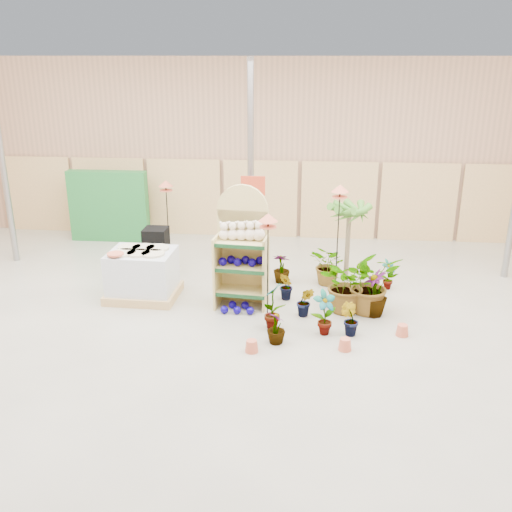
{
  "coord_description": "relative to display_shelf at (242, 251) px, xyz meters",
  "views": [
    {
      "loc": [
        1.24,
        -8.42,
        4.53
      ],
      "look_at": [
        0.3,
        1.5,
        1.0
      ],
      "focal_mm": 40.0,
      "sensor_mm": 36.0,
      "label": 1
    }
  ],
  "objects": [
    {
      "name": "display_shelf",
      "position": [
        0.0,
        0.0,
        0.0
      ],
      "size": [
        1.01,
        0.69,
        2.3
      ],
      "rotation": [
        0.0,
        0.0,
        -0.09
      ],
      "color": "tan",
      "rests_on": "ground"
    },
    {
      "name": "potted_plant_11",
      "position": [
        0.69,
        1.12,
        -0.74
      ],
      "size": [
        0.4,
        0.4,
        0.63
      ],
      "primitive_type": "imported",
      "rotation": [
        0.0,
        0.0,
        3.01
      ],
      "color": "#427F26",
      "rests_on": "ground"
    },
    {
      "name": "trellis_stock",
      "position": [
        -3.83,
        3.6,
        -0.15
      ],
      "size": [
        2.0,
        0.3,
        1.8
      ],
      "primitive_type": "cube",
      "color": "#1E6B2D",
      "rests_on": "ground"
    },
    {
      "name": "potted_plant_0",
      "position": [
        0.64,
        -1.02,
        -0.61
      ],
      "size": [
        0.49,
        0.56,
        0.89
      ],
      "primitive_type": "imported",
      "rotation": [
        0.0,
        0.0,
        4.25
      ],
      "color": "#427F26",
      "rests_on": "ground"
    },
    {
      "name": "potted_plant_9",
      "position": [
        1.96,
        -1.15,
        -0.77
      ],
      "size": [
        0.4,
        0.38,
        0.57
      ],
      "primitive_type": "imported",
      "rotation": [
        0.0,
        0.0,
        2.6
      ],
      "color": "#427F26",
      "rests_on": "ground"
    },
    {
      "name": "potted_plant_5",
      "position": [
        0.84,
        0.21,
        -0.77
      ],
      "size": [
        0.34,
        0.38,
        0.57
      ],
      "primitive_type": "imported",
      "rotation": [
        0.0,
        0.0,
        5.06
      ],
      "color": "#427F26",
      "rests_on": "ground"
    },
    {
      "name": "gazing_balls_floor",
      "position": [
        -0.04,
        -0.43,
        -0.98
      ],
      "size": [
        0.63,
        0.39,
        0.15
      ],
      "color": "#0B026E",
      "rests_on": "ground"
    },
    {
      "name": "gazing_balls_shelf",
      "position": [
        0.0,
        -0.13,
        -0.15
      ],
      "size": [
        0.85,
        0.29,
        0.16
      ],
      "color": "#0B026E",
      "rests_on": "display_shelf"
    },
    {
      "name": "potted_plant_6",
      "position": [
        1.68,
        1.09,
        -0.63
      ],
      "size": [
        1.01,
        1.01,
        0.85
      ],
      "primitive_type": "imported",
      "rotation": [
        0.0,
        0.0,
        5.47
      ],
      "color": "#427F26",
      "rests_on": "ground"
    },
    {
      "name": "teddy_bears",
      "position": [
        0.04,
        -0.11,
        0.4
      ],
      "size": [
        0.86,
        0.24,
        0.37
      ],
      "color": "beige",
      "rests_on": "display_shelf"
    },
    {
      "name": "potted_plant_1",
      "position": [
        1.21,
        -0.49,
        -0.76
      ],
      "size": [
        0.34,
        0.29,
        0.58
      ],
      "primitive_type": "imported",
      "rotation": [
        0.0,
        0.0,
        6.18
      ],
      "color": "#427F26",
      "rests_on": "ground"
    },
    {
      "name": "potted_plant_4",
      "position": [
        2.86,
        0.95,
        -0.73
      ],
      "size": [
        0.4,
        0.39,
        0.64
      ],
      "primitive_type": "imported",
      "rotation": [
        0.0,
        0.0,
        0.76
      ],
      "color": "#427F26",
      "rests_on": "ground"
    },
    {
      "name": "offer_sign",
      "position": [
        0.07,
        1.38,
        0.52
      ],
      "size": [
        0.5,
        0.08,
        2.2
      ],
      "color": "gray",
      "rests_on": "ground"
    },
    {
      "name": "palm",
      "position": [
        2.05,
        1.42,
        0.46
      ],
      "size": [
        0.7,
        0.7,
        1.77
      ],
      "color": "#736348",
      "rests_on": "ground"
    },
    {
      "name": "potted_plant_3",
      "position": [
        2.45,
        -0.32,
        -0.62
      ],
      "size": [
        0.55,
        0.55,
        0.87
      ],
      "primitive_type": "imported",
      "rotation": [
        0.0,
        0.0,
        4.86
      ],
      "color": "#427F26",
      "rests_on": "ground"
    },
    {
      "name": "potted_plant_7",
      "position": [
        0.74,
        -1.56,
        -0.77
      ],
      "size": [
        0.44,
        0.44,
        0.55
      ],
      "primitive_type": "imported",
      "rotation": [
        0.0,
        0.0,
        2.34
      ],
      "color": "#427F26",
      "rests_on": "ground"
    },
    {
      "name": "bird_table_right",
      "position": [
        1.8,
        0.76,
        0.99
      ],
      "size": [
        0.34,
        0.34,
        2.19
      ],
      "color": "black",
      "rests_on": "ground"
    },
    {
      "name": "potted_plant_2",
      "position": [
        1.94,
        -0.17,
        -0.5
      ],
      "size": [
        1.26,
        1.3,
        1.1
      ],
      "primitive_type": "imported",
      "rotation": [
        0.0,
        0.0,
        0.99
      ],
      "color": "#427F26",
      "rests_on": "ground"
    },
    {
      "name": "bird_table_front",
      "position": [
        0.52,
        -0.52,
        0.75
      ],
      "size": [
        0.34,
        0.34,
        1.94
      ],
      "color": "black",
      "rests_on": "ground"
    },
    {
      "name": "potted_plant_8",
      "position": [
        1.53,
        -1.18,
        -0.65
      ],
      "size": [
        0.5,
        0.45,
        0.8
      ],
      "primitive_type": "imported",
      "rotation": [
        0.0,
        0.0,
        0.48
      ],
      "color": "#427F26",
      "rests_on": "ground"
    },
    {
      "name": "pallet_stack",
      "position": [
        -1.97,
        0.09,
        -0.57
      ],
      "size": [
        1.38,
        1.16,
        0.99
      ],
      "rotation": [
        0.0,
        0.0,
        -0.03
      ],
      "color": "tan",
      "rests_on": "ground"
    },
    {
      "name": "potted_plant_10",
      "position": [
        2.38,
        -0.19,
        -0.48
      ],
      "size": [
        1.28,
        1.21,
        1.14
      ],
      "primitive_type": "imported",
      "rotation": [
        0.0,
        0.0,
        0.39
      ],
      "color": "#427F26",
      "rests_on": "ground"
    },
    {
      "name": "charcoal_planters",
      "position": [
        -2.06,
        1.47,
        -0.55
      ],
      "size": [
        0.5,
        0.5,
        1.0
      ],
      "color": "black",
      "rests_on": "ground"
    },
    {
      "name": "room",
      "position": [
        -0.03,
        -0.69,
        1.16
      ],
      "size": [
        15.2,
        12.1,
        4.7
      ],
      "color": "gray",
      "rests_on": "ground"
    },
    {
      "name": "bird_table_back",
      "position": [
        -2.1,
        2.71,
        0.6
      ],
      "size": [
        0.34,
        0.34,
        1.79
      ],
      "color": "black",
      "rests_on": "ground"
    }
  ]
}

